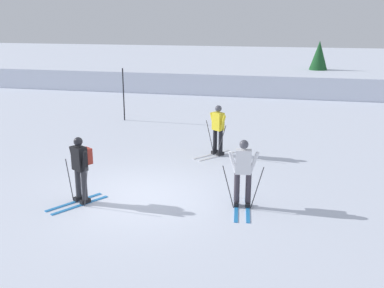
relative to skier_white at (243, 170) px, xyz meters
name	(u,v)px	position (x,y,z in m)	size (l,w,h in m)	color
ground_plane	(138,196)	(-2.74, 0.01, -0.96)	(120.00, 120.00, 0.00)	silver
far_snow_ridge	(235,79)	(-2.74, 18.81, -0.33)	(80.00, 6.61, 1.25)	silver
skier_white	(243,170)	(0.00, 0.00, 0.00)	(1.00, 1.63, 1.71)	#237AC6
skier_yellow	(218,129)	(-1.33, 4.10, -0.04)	(1.28, 1.48, 1.71)	silver
skier_black	(81,166)	(-3.97, -0.66, 0.00)	(1.15, 1.56, 1.71)	#237AC6
trail_marker_pole	(124,95)	(-6.33, 8.39, 0.21)	(0.05, 0.05, 2.34)	black
conifer_far_left	(319,61)	(2.45, 19.47, 0.85)	(1.56, 1.56, 3.06)	#513823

